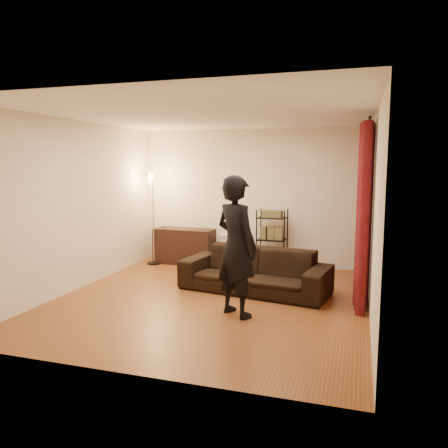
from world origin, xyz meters
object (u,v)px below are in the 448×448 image
(sofa, at_px, (255,270))
(floor_lamp, at_px, (153,218))
(media_cabinet, at_px, (184,246))
(storage_boxes, at_px, (230,249))
(person, at_px, (236,246))
(wire_shelf, at_px, (272,240))

(sofa, xyz_separation_m, floor_lamp, (-2.41, 1.32, 0.61))
(media_cabinet, height_order, storage_boxes, media_cabinet)
(person, distance_m, media_cabinet, 3.31)
(sofa, relative_size, wire_shelf, 2.00)
(media_cabinet, bearing_deg, wire_shelf, 3.28)
(sofa, height_order, floor_lamp, floor_lamp)
(media_cabinet, bearing_deg, person, -53.10)
(sofa, xyz_separation_m, media_cabinet, (-1.84, 1.54, 0.02))
(wire_shelf, xyz_separation_m, floor_lamp, (-2.38, -0.25, 0.37))
(wire_shelf, relative_size, floor_lamp, 0.61)
(sofa, xyz_separation_m, storage_boxes, (-0.91, 1.73, -0.03))
(media_cabinet, distance_m, floor_lamp, 0.85)
(floor_lamp, bearing_deg, sofa, -28.70)
(sofa, distance_m, wire_shelf, 1.59)
(person, distance_m, storage_boxes, 3.09)
(storage_boxes, distance_m, floor_lamp, 1.68)
(person, bearing_deg, media_cabinet, -23.50)
(media_cabinet, relative_size, floor_lamp, 0.65)
(sofa, xyz_separation_m, wire_shelf, (-0.03, 1.57, 0.24))
(floor_lamp, bearing_deg, storage_boxes, 15.51)
(media_cabinet, height_order, floor_lamp, floor_lamp)
(person, bearing_deg, floor_lamp, -13.58)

